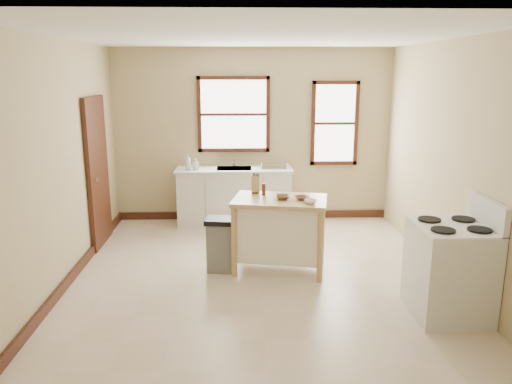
{
  "coord_description": "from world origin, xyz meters",
  "views": [
    {
      "loc": [
        -0.23,
        -5.65,
        2.43
      ],
      "look_at": [
        -0.01,
        0.4,
        0.96
      ],
      "focal_mm": 35.0,
      "sensor_mm": 36.0,
      "label": 1
    }
  ],
  "objects_px": {
    "trash_bin": "(220,245)",
    "pepper_grinder": "(264,189)",
    "soap_bottle_b": "(196,164)",
    "bowl_a": "(282,197)",
    "knife_block": "(255,185)",
    "bowl_c": "(310,202)",
    "dish_rack": "(274,165)",
    "soap_bottle_a": "(188,162)",
    "kitchen_island": "(280,234)",
    "gas_stove": "(450,258)",
    "bowl_b": "(302,198)"
  },
  "relations": [
    {
      "from": "soap_bottle_b",
      "to": "pepper_grinder",
      "type": "relative_size",
      "value": 1.16
    },
    {
      "from": "bowl_a",
      "to": "trash_bin",
      "type": "relative_size",
      "value": 0.28
    },
    {
      "from": "soap_bottle_a",
      "to": "gas_stove",
      "type": "distance_m",
      "value": 4.31
    },
    {
      "from": "dish_rack",
      "to": "bowl_c",
      "type": "height_order",
      "value": "dish_rack"
    },
    {
      "from": "pepper_grinder",
      "to": "bowl_a",
      "type": "height_order",
      "value": "pepper_grinder"
    },
    {
      "from": "knife_block",
      "to": "soap_bottle_b",
      "type": "bearing_deg",
      "value": 119.42
    },
    {
      "from": "knife_block",
      "to": "trash_bin",
      "type": "distance_m",
      "value": 0.87
    },
    {
      "from": "soap_bottle_a",
      "to": "gas_stove",
      "type": "relative_size",
      "value": 0.2
    },
    {
      "from": "dish_rack",
      "to": "gas_stove",
      "type": "distance_m",
      "value": 3.58
    },
    {
      "from": "trash_bin",
      "to": "soap_bottle_a",
      "type": "bearing_deg",
      "value": 113.85
    },
    {
      "from": "pepper_grinder",
      "to": "gas_stove",
      "type": "height_order",
      "value": "gas_stove"
    },
    {
      "from": "kitchen_island",
      "to": "bowl_c",
      "type": "bearing_deg",
      "value": -25.3
    },
    {
      "from": "bowl_b",
      "to": "trash_bin",
      "type": "height_order",
      "value": "bowl_b"
    },
    {
      "from": "knife_block",
      "to": "gas_stove",
      "type": "bearing_deg",
      "value": -38.48
    },
    {
      "from": "knife_block",
      "to": "bowl_c",
      "type": "height_order",
      "value": "knife_block"
    },
    {
      "from": "soap_bottle_a",
      "to": "bowl_a",
      "type": "distance_m",
      "value": 2.35
    },
    {
      "from": "pepper_grinder",
      "to": "bowl_b",
      "type": "xyz_separation_m",
      "value": [
        0.45,
        -0.25,
        -0.05
      ]
    },
    {
      "from": "bowl_a",
      "to": "gas_stove",
      "type": "bearing_deg",
      "value": -37.5
    },
    {
      "from": "pepper_grinder",
      "to": "soap_bottle_b",
      "type": "bearing_deg",
      "value": 119.89
    },
    {
      "from": "knife_block",
      "to": "bowl_b",
      "type": "distance_m",
      "value": 0.67
    },
    {
      "from": "knife_block",
      "to": "bowl_a",
      "type": "height_order",
      "value": "knife_block"
    },
    {
      "from": "soap_bottle_b",
      "to": "bowl_b",
      "type": "bearing_deg",
      "value": -70.07
    },
    {
      "from": "pepper_grinder",
      "to": "kitchen_island",
      "type": "bearing_deg",
      "value": -43.81
    },
    {
      "from": "soap_bottle_a",
      "to": "knife_block",
      "type": "bearing_deg",
      "value": -81.6
    },
    {
      "from": "bowl_b",
      "to": "soap_bottle_b",
      "type": "bearing_deg",
      "value": 126.25
    },
    {
      "from": "kitchen_island",
      "to": "knife_block",
      "type": "bearing_deg",
      "value": 145.24
    },
    {
      "from": "pepper_grinder",
      "to": "bowl_c",
      "type": "xyz_separation_m",
      "value": [
        0.52,
        -0.43,
        -0.05
      ]
    },
    {
      "from": "soap_bottle_a",
      "to": "pepper_grinder",
      "type": "bearing_deg",
      "value": -80.91
    },
    {
      "from": "gas_stove",
      "to": "kitchen_island",
      "type": "bearing_deg",
      "value": 142.39
    },
    {
      "from": "bowl_a",
      "to": "pepper_grinder",
      "type": "bearing_deg",
      "value": 136.3
    },
    {
      "from": "knife_block",
      "to": "gas_stove",
      "type": "height_order",
      "value": "gas_stove"
    },
    {
      "from": "dish_rack",
      "to": "knife_block",
      "type": "xyz_separation_m",
      "value": [
        -0.35,
        -1.66,
        0.05
      ]
    },
    {
      "from": "trash_bin",
      "to": "pepper_grinder",
      "type": "bearing_deg",
      "value": 26.43
    },
    {
      "from": "dish_rack",
      "to": "trash_bin",
      "type": "bearing_deg",
      "value": -122.64
    },
    {
      "from": "soap_bottle_a",
      "to": "soap_bottle_b",
      "type": "distance_m",
      "value": 0.13
    },
    {
      "from": "soap_bottle_a",
      "to": "bowl_a",
      "type": "height_order",
      "value": "soap_bottle_a"
    },
    {
      "from": "dish_rack",
      "to": "gas_stove",
      "type": "height_order",
      "value": "gas_stove"
    },
    {
      "from": "dish_rack",
      "to": "pepper_grinder",
      "type": "height_order",
      "value": "pepper_grinder"
    },
    {
      "from": "soap_bottle_b",
      "to": "pepper_grinder",
      "type": "xyz_separation_m",
      "value": [
        0.98,
        -1.71,
        -0.01
      ]
    },
    {
      "from": "dish_rack",
      "to": "bowl_a",
      "type": "height_order",
      "value": "dish_rack"
    },
    {
      "from": "soap_bottle_b",
      "to": "gas_stove",
      "type": "relative_size",
      "value": 0.14
    },
    {
      "from": "bowl_c",
      "to": "gas_stove",
      "type": "height_order",
      "value": "gas_stove"
    },
    {
      "from": "bowl_a",
      "to": "bowl_b",
      "type": "xyz_separation_m",
      "value": [
        0.24,
        -0.04,
        -0.0
      ]
    },
    {
      "from": "soap_bottle_a",
      "to": "bowl_b",
      "type": "relative_size",
      "value": 1.41
    },
    {
      "from": "kitchen_island",
      "to": "pepper_grinder",
      "type": "relative_size",
      "value": 7.5
    },
    {
      "from": "dish_rack",
      "to": "pepper_grinder",
      "type": "distance_m",
      "value": 1.79
    },
    {
      "from": "kitchen_island",
      "to": "gas_stove",
      "type": "bearing_deg",
      "value": -26.72
    },
    {
      "from": "soap_bottle_b",
      "to": "bowl_c",
      "type": "relative_size",
      "value": 1.18
    },
    {
      "from": "soap_bottle_b",
      "to": "bowl_a",
      "type": "height_order",
      "value": "soap_bottle_b"
    },
    {
      "from": "kitchen_island",
      "to": "trash_bin",
      "type": "distance_m",
      "value": 0.75
    }
  ]
}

